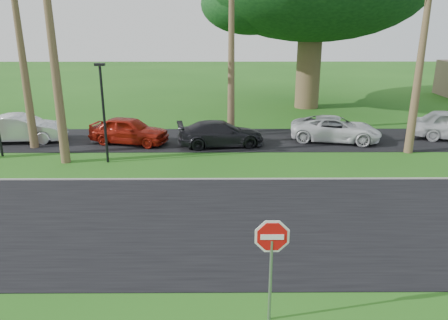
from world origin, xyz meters
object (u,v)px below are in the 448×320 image
stop_sign_near (272,250)px  car_minivan (336,129)px  car_red (129,131)px  car_silver (22,129)px  car_dark (221,134)px

stop_sign_near → car_minivan: 16.11m
car_red → car_silver: bearing=101.1°
car_silver → car_dark: bearing=-99.0°
car_silver → car_minivan: car_silver is taller
stop_sign_near → car_minivan: stop_sign_near is taller
car_red → car_dark: bearing=-81.0°
car_minivan → car_dark: bearing=110.9°
car_red → car_minivan: bearing=-73.1°
car_red → car_dark: (4.98, -0.50, -0.06)m
car_minivan → car_silver: bearing=102.8°
stop_sign_near → car_dark: 14.34m
car_silver → car_minivan: bearing=-94.3°
stop_sign_near → car_dark: stop_sign_near is taller
car_dark → car_minivan: size_ratio=0.94×
car_red → car_dark: size_ratio=0.93×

